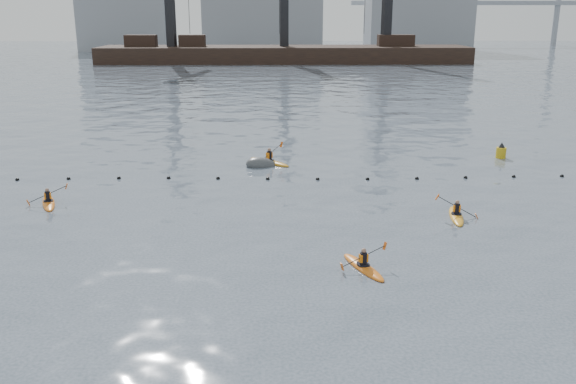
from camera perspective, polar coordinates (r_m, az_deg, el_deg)
name	(u,v)px	position (r m, az deg, el deg)	size (l,w,h in m)	color
float_line	(293,178)	(36.76, 0.43, 1.29)	(33.24, 0.73, 0.24)	black
barge_pier	(283,53)	(123.16, -0.47, 12.92)	(72.00, 19.30, 29.50)	black
skyline	(291,13)	(163.23, 0.28, 16.40)	(141.00, 28.00, 22.00)	gray
kayaker_0	(363,266)	(24.30, 7.05, -6.90)	(1.94, 2.98, 1.06)	orange
kayaker_2	(48,202)	(34.36, -21.51, -0.89)	(2.00, 3.05, 1.13)	orange
kayaker_3	(456,215)	(31.07, 15.47, -2.10)	(2.14, 3.12, 1.25)	orange
kayaker_5	(269,161)	(40.66, -1.76, 2.89)	(3.04, 3.03, 1.39)	#C37F16
mooring_buoy	(262,166)	(39.96, -2.47, 2.48)	(2.17, 1.28, 1.08)	#3D4043
nav_buoy	(501,153)	(44.48, 19.31, 3.50)	(0.68, 0.68, 1.24)	#B78B12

